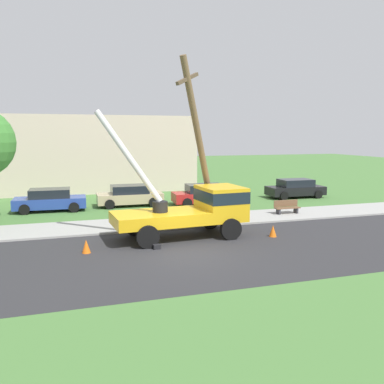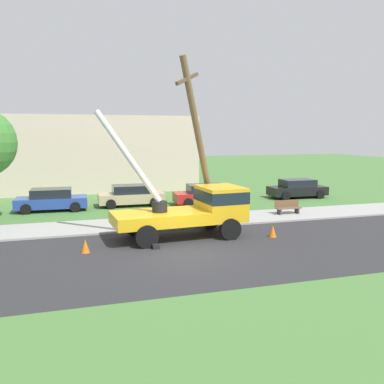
# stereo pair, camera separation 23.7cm
# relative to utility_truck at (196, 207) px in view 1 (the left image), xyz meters

# --- Properties ---
(ground_plane) EXTENTS (120.00, 120.00, 0.00)m
(ground_plane) POSITION_rel_utility_truck_xyz_m (-1.19, 9.30, -1.41)
(ground_plane) COLOR #477538
(road_asphalt) EXTENTS (80.00, 8.45, 0.01)m
(road_asphalt) POSITION_rel_utility_truck_xyz_m (-1.19, -2.70, -1.40)
(road_asphalt) COLOR #2B2B2D
(road_asphalt) RESTS_ON ground
(sidewalk_strip) EXTENTS (80.00, 3.31, 0.10)m
(sidewalk_strip) POSITION_rel_utility_truck_xyz_m (-1.19, 3.18, -1.36)
(sidewalk_strip) COLOR #9E9E99
(sidewalk_strip) RESTS_ON ground
(utility_truck) EXTENTS (6.91, 3.21, 5.98)m
(utility_truck) POSITION_rel_utility_truck_xyz_m (0.00, 0.00, 0.00)
(utility_truck) COLOR gold
(utility_truck) RESTS_ON ground
(leaning_utility_pole) EXTENTS (3.04, 2.61, 8.55)m
(leaning_utility_pole) POSITION_rel_utility_truck_xyz_m (0.61, 1.26, 2.96)
(leaning_utility_pole) COLOR brown
(leaning_utility_pole) RESTS_ON ground
(traffic_cone_ahead) EXTENTS (0.36, 0.36, 0.56)m
(traffic_cone_ahead) POSITION_rel_utility_truck_xyz_m (3.46, -1.24, -1.13)
(traffic_cone_ahead) COLOR orange
(traffic_cone_ahead) RESTS_ON ground
(traffic_cone_behind) EXTENTS (0.36, 0.36, 0.56)m
(traffic_cone_behind) POSITION_rel_utility_truck_xyz_m (-5.20, -1.35, -1.13)
(traffic_cone_behind) COLOR orange
(traffic_cone_behind) RESTS_ON ground
(parked_sedan_blue) EXTENTS (4.46, 2.12, 1.42)m
(parked_sedan_blue) POSITION_rel_utility_truck_xyz_m (-6.85, 8.95, -0.70)
(parked_sedan_blue) COLOR #263F99
(parked_sedan_blue) RESTS_ON ground
(parked_sedan_tan) EXTENTS (4.42, 2.05, 1.42)m
(parked_sedan_tan) POSITION_rel_utility_truck_xyz_m (-1.71, 9.32, -0.70)
(parked_sedan_tan) COLOR tan
(parked_sedan_tan) RESTS_ON ground
(parked_sedan_red) EXTENTS (4.50, 2.18, 1.42)m
(parked_sedan_red) POSITION_rel_utility_truck_xyz_m (3.32, 8.27, -0.70)
(parked_sedan_red) COLOR #B21E1E
(parked_sedan_red) RESTS_ON ground
(parked_sedan_black) EXTENTS (4.45, 2.10, 1.42)m
(parked_sedan_black) POSITION_rel_utility_truck_xyz_m (11.07, 9.17, -0.70)
(parked_sedan_black) COLOR black
(parked_sedan_black) RESTS_ON ground
(park_bench) EXTENTS (1.60, 0.45, 0.90)m
(park_bench) POSITION_rel_utility_truck_xyz_m (6.84, 3.25, -0.95)
(park_bench) COLOR brown
(park_bench) RESTS_ON ground
(lowrise_building_backdrop) EXTENTS (18.00, 6.00, 6.40)m
(lowrise_building_backdrop) POSITION_rel_utility_truck_xyz_m (-3.84, 18.49, 1.79)
(lowrise_building_backdrop) COLOR beige
(lowrise_building_backdrop) RESTS_ON ground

